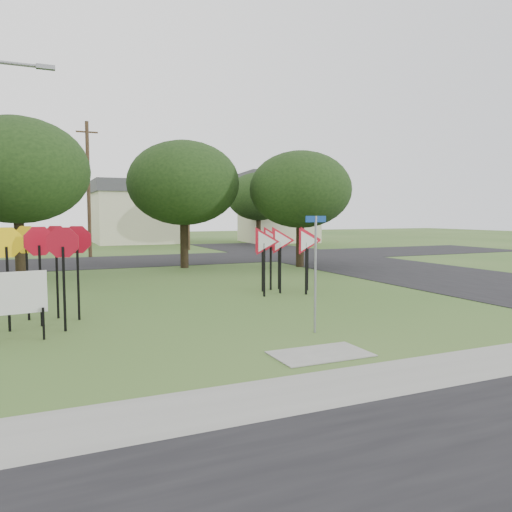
{
  "coord_description": "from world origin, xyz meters",
  "views": [
    {
      "loc": [
        -5.3,
        -11.1,
        2.9
      ],
      "look_at": [
        0.93,
        3.0,
        1.6
      ],
      "focal_mm": 35.0,
      "sensor_mm": 36.0,
      "label": 1
    }
  ],
  "objects_px": {
    "street_name_sign": "(315,266)",
    "stop_sign_cluster": "(45,252)",
    "info_board": "(17,296)",
    "yield_sign_cluster": "(282,243)"
  },
  "relations": [
    {
      "from": "street_name_sign",
      "to": "stop_sign_cluster",
      "type": "relative_size",
      "value": 1.1
    },
    {
      "from": "street_name_sign",
      "to": "yield_sign_cluster",
      "type": "distance_m",
      "value": 6.39
    },
    {
      "from": "stop_sign_cluster",
      "to": "yield_sign_cluster",
      "type": "xyz_separation_m",
      "value": [
        8.1,
        2.37,
        -0.1
      ]
    },
    {
      "from": "stop_sign_cluster",
      "to": "info_board",
      "type": "height_order",
      "value": "stop_sign_cluster"
    },
    {
      "from": "street_name_sign",
      "to": "info_board",
      "type": "distance_m",
      "value": 6.93
    },
    {
      "from": "yield_sign_cluster",
      "to": "info_board",
      "type": "bearing_deg",
      "value": -154.98
    },
    {
      "from": "yield_sign_cluster",
      "to": "street_name_sign",
      "type": "bearing_deg",
      "value": -109.43
    },
    {
      "from": "street_name_sign",
      "to": "info_board",
      "type": "relative_size",
      "value": 1.78
    },
    {
      "from": "street_name_sign",
      "to": "stop_sign_cluster",
      "type": "height_order",
      "value": "street_name_sign"
    },
    {
      "from": "stop_sign_cluster",
      "to": "info_board",
      "type": "bearing_deg",
      "value": -110.83
    }
  ]
}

